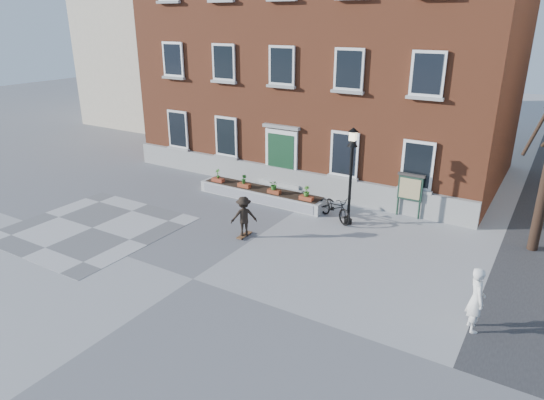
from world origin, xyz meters
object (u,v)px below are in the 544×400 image
Objects in this scene: bystander at (476,299)px; lamp_post at (351,163)px; notice_board at (410,188)px; bicycle at (335,207)px; skateboarder at (244,216)px.

bystander is 7.59m from lamp_post.
bicycle is at bearing -142.73° from notice_board.
notice_board reaches higher than skateboarder.
notice_board is 7.00m from skateboarder.
notice_board is at bearing 47.25° from lamp_post.
notice_board is at bearing -23.38° from bicycle.
skateboarder is at bearing 175.40° from bicycle.
bicycle is 3.99m from skateboarder.
notice_board is at bearing 47.83° from skateboarder.
lamp_post is at bearing -69.21° from bicycle.
bicycle is 1.10× the size of notice_board.
lamp_post is 2.44× the size of skateboarder.
skateboarder reaches higher than bicycle.
lamp_post reaches higher than skateboarder.
lamp_post is (0.64, -0.10, 2.00)m from bicycle.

